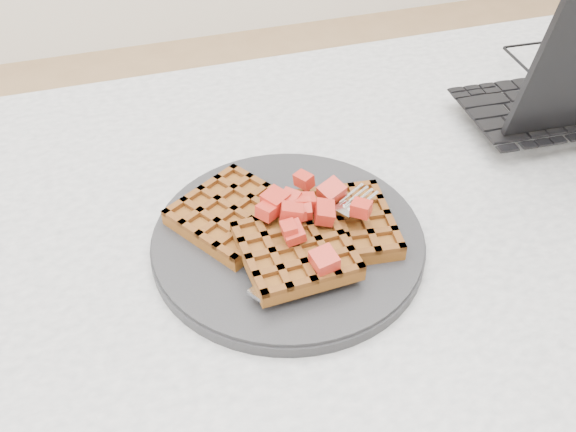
{
  "coord_description": "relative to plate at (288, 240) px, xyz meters",
  "views": [
    {
      "loc": [
        -0.18,
        -0.41,
        1.2
      ],
      "look_at": [
        -0.04,
        0.02,
        0.79
      ],
      "focal_mm": 40.0,
      "sensor_mm": 36.0,
      "label": 1
    }
  ],
  "objects": [
    {
      "name": "fork",
      "position": [
        0.03,
        -0.03,
        0.02
      ],
      "size": [
        0.17,
        0.12,
        0.02
      ],
      "primitive_type": null,
      "rotation": [
        0.0,
        0.0,
        -1.01
      ],
      "color": "silver",
      "rests_on": "plate"
    },
    {
      "name": "strawberry_pile",
      "position": [
        0.0,
        -0.0,
        0.05
      ],
      "size": [
        0.15,
        0.15,
        0.02
      ],
      "primitive_type": null,
      "color": "maroon",
      "rests_on": "waffles"
    },
    {
      "name": "plate",
      "position": [
        0.0,
        0.0,
        0.0
      ],
      "size": [
        0.27,
        0.27,
        0.02
      ],
      "primitive_type": "cylinder",
      "color": "black",
      "rests_on": "table"
    },
    {
      "name": "waffles",
      "position": [
        0.0,
        -0.0,
        0.02
      ],
      "size": [
        0.22,
        0.2,
        0.03
      ],
      "color": "brown",
      "rests_on": "plate"
    },
    {
      "name": "table",
      "position": [
        0.04,
        -0.02,
        -0.12
      ],
      "size": [
        1.2,
        0.8,
        0.75
      ],
      "color": "beige",
      "rests_on": "ground"
    }
  ]
}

